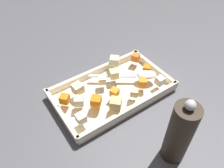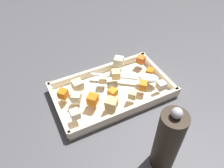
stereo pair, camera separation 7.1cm
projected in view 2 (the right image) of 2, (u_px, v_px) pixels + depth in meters
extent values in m
plane|color=#4C4C51|center=(113.00, 93.00, 0.75)|extent=(4.00, 4.00, 0.00)
cube|color=beige|center=(112.00, 93.00, 0.74)|extent=(0.38, 0.22, 0.01)
cube|color=beige|center=(99.00, 70.00, 0.79)|extent=(0.38, 0.01, 0.03)
cube|color=beige|center=(128.00, 111.00, 0.66)|extent=(0.38, 0.01, 0.03)
cube|color=beige|center=(158.00, 72.00, 0.78)|extent=(0.01, 0.22, 0.03)
cube|color=beige|center=(58.00, 108.00, 0.66)|extent=(0.01, 0.22, 0.03)
cube|color=orange|center=(93.00, 99.00, 0.65)|extent=(0.04, 0.04, 0.03)
cube|color=orange|center=(143.00, 85.00, 0.70)|extent=(0.04, 0.04, 0.03)
cube|color=orange|center=(113.00, 93.00, 0.68)|extent=(0.03, 0.03, 0.02)
cube|color=orange|center=(150.00, 72.00, 0.75)|extent=(0.03, 0.03, 0.02)
cube|color=orange|center=(63.00, 94.00, 0.67)|extent=(0.04, 0.04, 0.03)
cube|color=orange|center=(141.00, 60.00, 0.79)|extent=(0.04, 0.04, 0.03)
cube|color=beige|center=(78.00, 85.00, 0.70)|extent=(0.03, 0.03, 0.03)
cube|color=beige|center=(103.00, 79.00, 0.72)|extent=(0.03, 0.03, 0.02)
cube|color=#E0CC89|center=(133.00, 95.00, 0.67)|extent=(0.03, 0.03, 0.02)
cube|color=tan|center=(112.00, 104.00, 0.64)|extent=(0.05, 0.05, 0.03)
cube|color=beige|center=(119.00, 61.00, 0.78)|extent=(0.04, 0.04, 0.03)
cube|color=beige|center=(76.00, 97.00, 0.66)|extent=(0.04, 0.04, 0.03)
cube|color=#E0CC89|center=(116.00, 74.00, 0.73)|extent=(0.04, 0.04, 0.03)
cube|color=silver|center=(161.00, 85.00, 0.70)|extent=(0.03, 0.03, 0.03)
cube|color=silver|center=(75.00, 114.00, 0.62)|extent=(0.03, 0.03, 0.03)
ellipsoid|color=silver|center=(149.00, 78.00, 0.73)|extent=(0.08, 0.07, 0.02)
cube|color=silver|center=(114.00, 76.00, 0.74)|extent=(0.14, 0.10, 0.01)
cylinder|color=#2D2319|center=(167.00, 142.00, 0.51)|extent=(0.06, 0.06, 0.19)
sphere|color=#B7B7BC|center=(177.00, 113.00, 0.43)|extent=(0.02, 0.02, 0.02)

